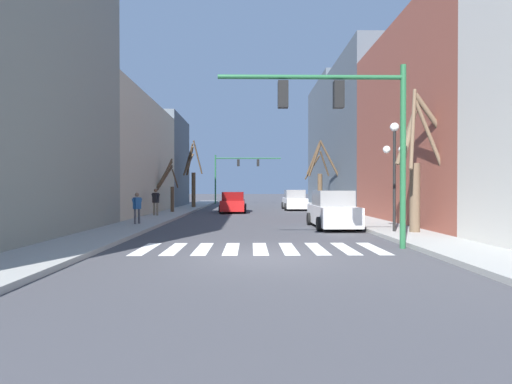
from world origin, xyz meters
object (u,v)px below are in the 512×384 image
street_tree_left_mid (192,177)px  street_tree_left_far (419,165)px  traffic_signal_near (349,116)px  street_tree_right_mid (169,186)px  street_lamp_right_corner (394,155)px  car_parked_left_far (332,211)px  traffic_signal_far (236,168)px  car_parked_right_far (294,201)px  pedestrian_on_right_sidewalk (156,200)px  car_parked_right_mid (233,203)px  pedestrian_near_right_corner (137,205)px  street_tree_left_near (320,176)px

street_tree_left_mid → street_tree_left_far: bearing=-60.9°
traffic_signal_near → street_tree_right_mid: (-9.19, 17.29, -2.10)m
street_lamp_right_corner → car_parked_left_far: 4.28m
traffic_signal_far → car_parked_right_far: 15.06m
street_tree_left_mid → traffic_signal_near: bearing=-71.2°
car_parked_right_far → pedestrian_on_right_sidewalk: bearing=132.9°
car_parked_right_mid → street_tree_left_far: (8.05, -15.80, 2.09)m
traffic_signal_far → street_tree_right_mid: traffic_signal_far is taller
car_parked_right_far → pedestrian_near_right_corner: car_parked_right_far is taller
traffic_signal_far → car_parked_left_far: 30.31m
traffic_signal_far → street_tree_right_mid: (-4.32, -18.84, -2.31)m
street_lamp_right_corner → street_tree_left_near: (0.02, 17.49, -0.38)m
traffic_signal_near → pedestrian_on_right_sidewalk: size_ratio=3.44×
traffic_signal_far → street_tree_right_mid: size_ratio=2.03×
traffic_signal_far → street_lamp_right_corner: traffic_signal_far is taller
street_lamp_right_corner → pedestrian_on_right_sidewalk: bearing=141.1°
traffic_signal_far → pedestrian_on_right_sidewalk: traffic_signal_far is taller
street_lamp_right_corner → street_tree_left_near: bearing=89.9°
street_tree_left_mid → street_tree_right_mid: bearing=-94.8°
street_lamp_right_corner → car_parked_right_far: (-1.95, 19.01, -2.46)m
car_parked_right_far → traffic_signal_near: bearing=177.9°
street_tree_left_mid → street_tree_left_near: (11.33, -3.94, -0.02)m
traffic_signal_near → traffic_signal_far: bearing=97.7°
car_parked_left_far → pedestrian_on_right_sidewalk: 12.13m
street_tree_left_mid → pedestrian_on_right_sidewalk: bearing=-93.4°
traffic_signal_near → pedestrian_near_right_corner: size_ratio=3.85×
car_parked_left_far → street_tree_left_far: 4.77m
car_parked_left_far → street_tree_left_far: street_tree_left_far is taller
traffic_signal_near → street_lamp_right_corner: (2.77, 3.66, -0.90)m
car_parked_right_far → car_parked_right_mid: size_ratio=0.99×
traffic_signal_far → street_tree_left_mid: bearing=-108.3°
street_tree_left_near → street_tree_left_far: street_tree_left_near is taller
traffic_signal_far → street_tree_left_far: traffic_signal_far is taller
street_tree_right_mid → street_tree_left_mid: (0.66, 7.80, 0.83)m
traffic_signal_far → pedestrian_on_right_sidewalk: bearing=-100.8°
pedestrian_on_right_sidewalk → street_tree_left_far: 16.40m
street_tree_right_mid → street_tree_left_near: 12.62m
traffic_signal_far → street_tree_left_near: street_tree_left_near is taller
traffic_signal_far → street_tree_left_mid: street_tree_left_mid is taller
pedestrian_near_right_corner → pedestrian_on_right_sidewalk: pedestrian_on_right_sidewalk is taller
traffic_signal_near → street_lamp_right_corner: bearing=52.8°
car_parked_right_far → pedestrian_on_right_sidewalk: size_ratio=2.75×
pedestrian_on_right_sidewalk → street_tree_left_mid: bearing=-60.7°
street_tree_right_mid → car_parked_right_mid: bearing=20.4°
street_tree_left_mid → traffic_signal_far: bearing=71.7°
street_tree_left_near → pedestrian_near_right_corner: bearing=-129.6°
traffic_signal_far → car_parked_right_far: size_ratio=1.71×
traffic_signal_far → pedestrian_on_right_sidewalk: size_ratio=4.69×
traffic_signal_near → car_parked_left_far: (0.84, 6.59, -3.35)m
pedestrian_near_right_corner → street_tree_left_far: 13.06m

